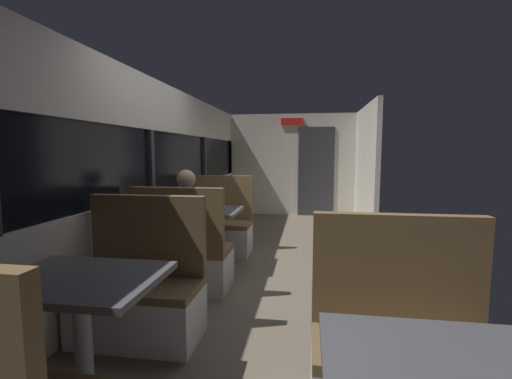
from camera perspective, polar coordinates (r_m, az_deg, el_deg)
The scene contains 11 objects.
ground_plane at distance 4.13m, azimuth 2.73°, elevation -14.50°, with size 3.30×9.20×0.02m, color #665B4C.
carriage_window_panel_left at distance 4.28m, azimuth -16.91°, elevation 1.35°, with size 0.09×8.48×2.30m.
carriage_end_bulkhead at distance 8.05m, azimuth 6.26°, elevation 3.92°, with size 2.90×0.11×2.30m.
carriage_aisle_panel_right at distance 6.93m, azimuth 17.43°, elevation 3.42°, with size 0.08×2.40×2.30m, color beige.
dining_table_near_window at distance 2.32m, azimuth -26.67°, elevation -14.88°, with size 0.90×0.70×0.74m.
bench_near_window_facing_entry at distance 2.99m, azimuth -18.32°, elevation -16.15°, with size 0.95×0.50×1.10m.
dining_table_mid_window at distance 4.40m, azimuth -8.56°, elevation -4.50°, with size 0.90×0.70×0.74m.
bench_mid_window_facing_end at distance 3.83m, azimuth -11.63°, elevation -10.97°, with size 0.95×0.50×1.10m.
bench_mid_window_facing_entry at distance 5.12m, azimuth -6.18°, elevation -6.51°, with size 0.95×0.50×1.10m.
bench_front_aisle_facing_entry at distance 2.23m, azimuth 22.59°, elevation -24.53°, with size 0.95×0.50×1.10m.
seated_passenger at distance 3.84m, azimuth -11.32°, elevation -7.68°, with size 0.47×0.55×1.26m.
Camera 1 is at (0.39, -3.85, 1.45)m, focal length 24.55 mm.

